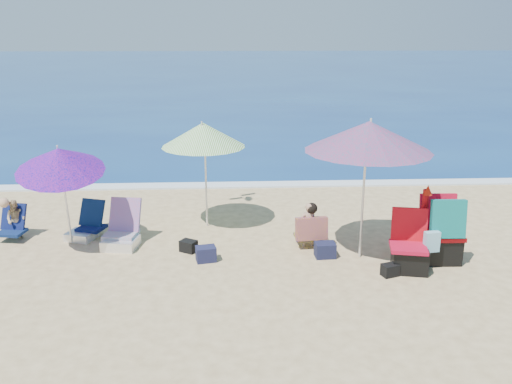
{
  "coord_description": "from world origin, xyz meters",
  "views": [
    {
      "loc": [
        -0.74,
        -7.94,
        3.88
      ],
      "look_at": [
        -0.3,
        1.0,
        1.1
      ],
      "focal_mm": 37.38,
      "sensor_mm": 36.0,
      "label": 1
    }
  ],
  "objects_px": {
    "chair_navy": "(86,228)",
    "person_center": "(310,226)",
    "chair_rainbow": "(122,234)",
    "umbrella_turquoise": "(369,136)",
    "umbrella_striped": "(203,135)",
    "furled_umbrella": "(424,219)",
    "camp_chair_left": "(409,253)",
    "person_left": "(14,219)",
    "umbrella_blue": "(59,160)",
    "camp_chair_right": "(441,238)"
  },
  "relations": [
    {
      "from": "furled_umbrella",
      "to": "chair_rainbow",
      "type": "xyz_separation_m",
      "value": [
        -5.26,
        1.01,
        -0.57
      ]
    },
    {
      "from": "camp_chair_right",
      "to": "person_left",
      "type": "xyz_separation_m",
      "value": [
        -7.7,
        1.42,
        -0.04
      ]
    },
    {
      "from": "umbrella_striped",
      "to": "chair_navy",
      "type": "bearing_deg",
      "value": -168.87
    },
    {
      "from": "person_left",
      "to": "camp_chair_right",
      "type": "bearing_deg",
      "value": -10.45
    },
    {
      "from": "umbrella_blue",
      "to": "camp_chair_left",
      "type": "height_order",
      "value": "umbrella_blue"
    },
    {
      "from": "umbrella_blue",
      "to": "person_center",
      "type": "relative_size",
      "value": 2.44
    },
    {
      "from": "person_left",
      "to": "person_center",
      "type": "bearing_deg",
      "value": -7.18
    },
    {
      "from": "camp_chair_right",
      "to": "person_center",
      "type": "bearing_deg",
      "value": 161.49
    },
    {
      "from": "camp_chair_right",
      "to": "person_center",
      "type": "height_order",
      "value": "camp_chair_right"
    },
    {
      "from": "chair_rainbow",
      "to": "camp_chair_right",
      "type": "bearing_deg",
      "value": -9.86
    },
    {
      "from": "furled_umbrella",
      "to": "chair_navy",
      "type": "bearing_deg",
      "value": 166.51
    },
    {
      "from": "umbrella_striped",
      "to": "person_left",
      "type": "relative_size",
      "value": 2.56
    },
    {
      "from": "chair_rainbow",
      "to": "camp_chair_left",
      "type": "distance_m",
      "value": 5.13
    },
    {
      "from": "umbrella_striped",
      "to": "chair_rainbow",
      "type": "xyz_separation_m",
      "value": [
        -1.51,
        -0.88,
        -1.68
      ]
    },
    {
      "from": "umbrella_blue",
      "to": "chair_navy",
      "type": "relative_size",
      "value": 2.59
    },
    {
      "from": "umbrella_striped",
      "to": "umbrella_blue",
      "type": "xyz_separation_m",
      "value": [
        -2.43,
        -1.09,
        -0.2
      ]
    },
    {
      "from": "furled_umbrella",
      "to": "chair_navy",
      "type": "xyz_separation_m",
      "value": [
        -6.03,
        1.45,
        -0.61
      ]
    },
    {
      "from": "chair_rainbow",
      "to": "umbrella_turquoise",
      "type": "bearing_deg",
      "value": -9.02
    },
    {
      "from": "umbrella_blue",
      "to": "chair_rainbow",
      "type": "height_order",
      "value": "umbrella_blue"
    },
    {
      "from": "umbrella_striped",
      "to": "chair_rainbow",
      "type": "height_order",
      "value": "umbrella_striped"
    },
    {
      "from": "chair_navy",
      "to": "person_center",
      "type": "xyz_separation_m",
      "value": [
        4.22,
        -0.69,
        0.23
      ]
    },
    {
      "from": "umbrella_turquoise",
      "to": "camp_chair_left",
      "type": "distance_m",
      "value": 2.05
    },
    {
      "from": "umbrella_blue",
      "to": "camp_chair_right",
      "type": "relative_size",
      "value": 1.75
    },
    {
      "from": "camp_chair_right",
      "to": "person_center",
      "type": "xyz_separation_m",
      "value": [
        -2.15,
        0.72,
        -0.02
      ]
    },
    {
      "from": "umbrella_turquoise",
      "to": "umbrella_striped",
      "type": "distance_m",
      "value": 3.23
    },
    {
      "from": "furled_umbrella",
      "to": "chair_navy",
      "type": "relative_size",
      "value": 1.79
    },
    {
      "from": "person_left",
      "to": "furled_umbrella",
      "type": "bearing_deg",
      "value": -11.22
    },
    {
      "from": "umbrella_turquoise",
      "to": "chair_navy",
      "type": "height_order",
      "value": "umbrella_turquoise"
    },
    {
      "from": "camp_chair_left",
      "to": "camp_chair_right",
      "type": "bearing_deg",
      "value": 26.52
    },
    {
      "from": "chair_navy",
      "to": "person_center",
      "type": "relative_size",
      "value": 0.94
    },
    {
      "from": "person_center",
      "to": "camp_chair_right",
      "type": "bearing_deg",
      "value": -18.51
    },
    {
      "from": "umbrella_blue",
      "to": "chair_rainbow",
      "type": "distance_m",
      "value": 1.75
    },
    {
      "from": "umbrella_turquoise",
      "to": "person_center",
      "type": "xyz_separation_m",
      "value": [
        -0.87,
        0.43,
        -1.74
      ]
    },
    {
      "from": "person_left",
      "to": "umbrella_turquoise",
      "type": "bearing_deg",
      "value": -10.0
    },
    {
      "from": "chair_rainbow",
      "to": "person_left",
      "type": "xyz_separation_m",
      "value": [
        -2.1,
        0.45,
        0.17
      ]
    },
    {
      "from": "umbrella_striped",
      "to": "chair_rainbow",
      "type": "relative_size",
      "value": 2.46
    },
    {
      "from": "camp_chair_left",
      "to": "chair_rainbow",
      "type": "bearing_deg",
      "value": 165.41
    },
    {
      "from": "person_center",
      "to": "furled_umbrella",
      "type": "bearing_deg",
      "value": -22.77
    },
    {
      "from": "umbrella_blue",
      "to": "person_left",
      "type": "height_order",
      "value": "umbrella_blue"
    },
    {
      "from": "umbrella_blue",
      "to": "chair_rainbow",
      "type": "bearing_deg",
      "value": 12.63
    },
    {
      "from": "umbrella_blue",
      "to": "person_center",
      "type": "distance_m",
      "value": 4.55
    },
    {
      "from": "umbrella_striped",
      "to": "furled_umbrella",
      "type": "relative_size",
      "value": 1.51
    },
    {
      "from": "furled_umbrella",
      "to": "chair_rainbow",
      "type": "distance_m",
      "value": 5.39
    },
    {
      "from": "furled_umbrella",
      "to": "camp_chair_left",
      "type": "relative_size",
      "value": 1.41
    },
    {
      "from": "chair_rainbow",
      "to": "camp_chair_right",
      "type": "distance_m",
      "value": 5.69
    },
    {
      "from": "umbrella_blue",
      "to": "furled_umbrella",
      "type": "bearing_deg",
      "value": -7.45
    },
    {
      "from": "umbrella_blue",
      "to": "camp_chair_left",
      "type": "distance_m",
      "value": 6.14
    },
    {
      "from": "chair_navy",
      "to": "person_left",
      "type": "relative_size",
      "value": 0.94
    },
    {
      "from": "furled_umbrella",
      "to": "camp_chair_left",
      "type": "height_order",
      "value": "furled_umbrella"
    },
    {
      "from": "chair_navy",
      "to": "camp_chair_right",
      "type": "xyz_separation_m",
      "value": [
        6.37,
        -1.41,
        0.25
      ]
    }
  ]
}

